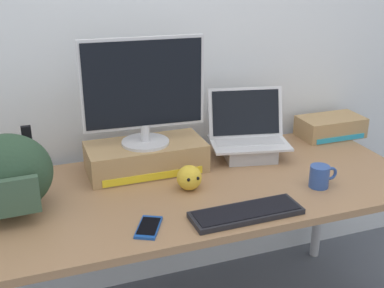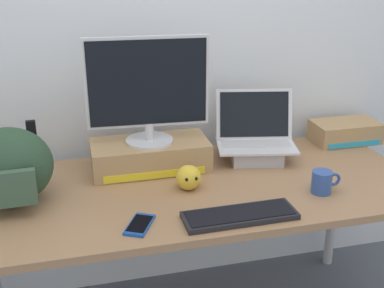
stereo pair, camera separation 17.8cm
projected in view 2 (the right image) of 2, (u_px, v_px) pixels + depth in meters
back_wall at (165, 26)px, 2.22m from camera, size 7.00×0.10×2.60m
desk at (192, 200)px, 2.01m from camera, size 1.84×0.78×0.74m
toner_box_yellow at (150, 155)px, 2.12m from camera, size 0.50×0.24×0.12m
desktop_monitor at (148, 90)px, 2.01m from camera, size 0.50×0.20×0.45m
open_laptop at (255, 145)px, 2.22m from camera, size 0.39×0.30×0.30m
external_keyboard at (240, 215)px, 1.74m from camera, size 0.41×0.14×0.02m
messenger_backpack at (8, 167)px, 1.80m from camera, size 0.33×0.30×0.29m
coffee_mug at (322, 182)px, 1.91m from camera, size 0.12×0.08×0.09m
cell_phone at (140, 225)px, 1.69m from camera, size 0.13×0.16×0.01m
plush_toy at (188, 177)px, 1.94m from camera, size 0.10×0.10×0.10m
toner_box_cyan at (345, 132)px, 2.42m from camera, size 0.32×0.18×0.10m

